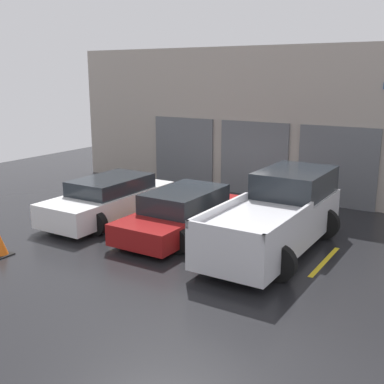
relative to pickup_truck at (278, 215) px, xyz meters
name	(u,v)px	position (x,y,z in m)	size (l,w,h in m)	color
ground_plane	(219,214)	(-2.74, 1.87, -0.88)	(28.00, 28.00, 0.00)	black
shophouse_building	(263,123)	(-2.74, 5.16, 1.78)	(16.62, 0.68, 5.40)	#9E9389
pickup_truck	(278,215)	(0.00, 0.00, 0.00)	(2.48, 5.38, 1.88)	silver
sedan_white	(110,199)	(-5.48, -0.28, -0.26)	(2.23, 4.62, 1.29)	white
sedan_side	(183,213)	(-2.74, -0.27, -0.29)	(2.22, 4.53, 1.25)	maroon
parking_stripe_far_left	(79,212)	(-6.84, -0.30, -0.88)	(0.12, 2.20, 0.01)	gold
parking_stripe_left	(145,225)	(-4.11, -0.30, -0.88)	(0.12, 2.20, 0.01)	gold
parking_stripe_centre	(225,241)	(-1.37, -0.30, -0.88)	(0.12, 2.20, 0.01)	gold
parking_stripe_right	(325,261)	(1.37, -0.30, -0.88)	(0.12, 2.20, 0.01)	gold
traffic_cone	(1,246)	(-5.65, -4.18, -0.63)	(0.47, 0.47, 0.55)	black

